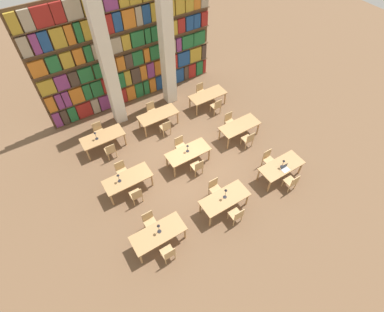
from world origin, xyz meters
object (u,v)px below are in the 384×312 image
object	(u,v)px
pillar_left	(108,65)
chair_12	(110,150)
reading_table_2	(281,167)
desk_lamp_5	(95,134)
reading_table_7	(158,116)
chair_6	(136,195)
chair_16	(216,106)
laptop	(285,169)
chair_7	(121,170)
chair_11	(229,121)
desk_lamp_3	(118,177)
reading_table_6	(103,138)
reading_table_3	(128,180)
reading_table_0	(158,234)
reading_table_5	(240,127)
chair_9	(180,145)
pillar_center	(167,46)
chair_2	(237,215)
chair_15	(152,110)
reading_table_1	(225,199)
chair_1	(149,221)
chair_3	(215,188)
chair_13	(99,131)
chair_5	(268,159)
desk_lamp_2	(283,162)
chair_4	(292,182)
chair_8	(198,166)
reading_table_4	(188,153)
desk_lamp_1	(226,192)
desk_lamp_0	(159,227)
chair_0	(168,253)
reading_table_8	(208,96)
chair_14	(166,127)
chair_10	(248,139)
desk_lamp_4	(187,147)

from	to	relation	value
pillar_left	chair_12	world-z (taller)	pillar_left
reading_table_2	chair_12	size ratio (longest dim) A/B	2.15
desk_lamp_5	reading_table_7	distance (m)	2.96
chair_6	chair_16	size ratio (longest dim) A/B	1.00
laptop	chair_16	world-z (taller)	laptop
chair_7	chair_11	size ratio (longest dim) A/B	1.00
desk_lamp_3	pillar_left	bearing A→B (deg)	67.72
laptop	chair_11	bearing A→B (deg)	89.97
pillar_left	chair_11	world-z (taller)	pillar_left
reading_table_6	reading_table_3	bearing A→B (deg)	-90.12
chair_7	laptop	bearing A→B (deg)	146.51
reading_table_0	reading_table_5	distance (m)	6.10
pillar_left	chair_9	size ratio (longest dim) A/B	6.96
pillar_center	reading_table_6	size ratio (longest dim) A/B	3.24
reading_table_5	chair_6	bearing A→B (deg)	-172.72
reading_table_0	reading_table_7	bearing A→B (deg)	62.12
chair_2	chair_15	distance (m)	6.65
chair_2	reading_table_1	bearing A→B (deg)	93.88
reading_table_0	chair_1	bearing A→B (deg)	90.49
chair_3	chair_15	world-z (taller)	same
pillar_left	chair_13	distance (m)	2.93
chair_11	reading_table_7	size ratio (longest dim) A/B	0.47
reading_table_3	desk_lamp_5	world-z (taller)	desk_lamp_5
chair_5	chair_7	xyz separation A→B (m)	(-5.39, 2.68, 0.00)
desk_lamp_2	chair_15	xyz separation A→B (m)	(-2.70, 6.00, -0.54)
chair_4	chair_12	bearing A→B (deg)	135.33
chair_8	reading_table_4	bearing A→B (deg)	92.30
desk_lamp_1	reading_table_2	bearing A→B (deg)	-0.26
chair_9	chair_6	bearing A→B (deg)	25.49
chair_16	chair_8	bearing A→B (deg)	-136.53
reading_table_3	chair_7	bearing A→B (deg)	89.57
desk_lamp_0	chair_3	world-z (taller)	desk_lamp_0
chair_0	reading_table_8	distance (m)	8.05
chair_4	chair_14	size ratio (longest dim) A/B	1.00
reading_table_6	reading_table_5	bearing A→B (deg)	-25.65
reading_table_5	reading_table_6	world-z (taller)	same
desk_lamp_2	chair_10	size ratio (longest dim) A/B	0.48
chair_11	pillar_center	bearing A→B (deg)	-68.63
reading_table_4	chair_9	world-z (taller)	chair_9
chair_2	chair_15	world-z (taller)	same
chair_11	reading_table_6	bearing A→B (deg)	-19.59
chair_15	desk_lamp_2	bearing A→B (deg)	114.20
chair_16	desk_lamp_0	bearing A→B (deg)	-140.89
desk_lamp_2	chair_12	world-z (taller)	desk_lamp_2
chair_14	reading_table_8	bearing A→B (deg)	13.59
chair_12	reading_table_7	distance (m)	2.74
desk_lamp_5	reading_table_0	bearing A→B (deg)	-88.01
chair_6	desk_lamp_4	xyz separation A→B (m)	(2.66, 0.63, 0.52)
reading_table_1	chair_9	size ratio (longest dim) A/B	2.15
reading_table_2	laptop	bearing A→B (deg)	-97.40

